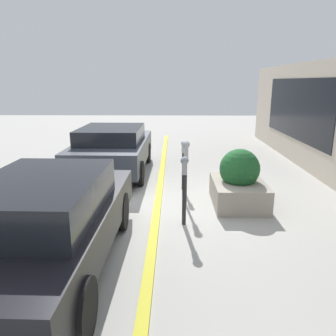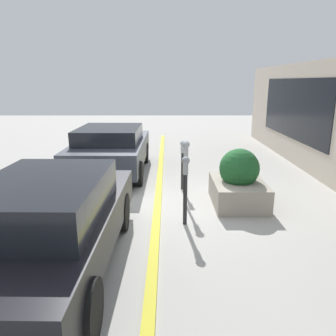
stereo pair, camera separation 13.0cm
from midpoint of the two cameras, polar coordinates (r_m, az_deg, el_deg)
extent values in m
plane|color=#ADAAA3|center=(7.48, -0.70, -6.36)|extent=(40.00, 40.00, 0.00)
cube|color=gold|center=(7.47, -1.32, -6.21)|extent=(19.00, 0.16, 0.04)
cube|color=black|center=(12.03, 21.61, 9.59)|extent=(5.70, 0.02, 1.98)
cylinder|color=#232326|center=(6.32, 3.42, -5.49)|extent=(0.08, 0.08, 1.02)
cube|color=#99999E|center=(6.13, 3.51, 0.13)|extent=(0.18, 0.09, 0.26)
sphere|color=gray|center=(6.09, 3.53, 1.29)|extent=(0.16, 0.16, 0.16)
cylinder|color=#232326|center=(7.33, 3.60, -2.40)|extent=(0.06, 0.06, 1.07)
cube|color=#99999E|center=(7.16, 3.69, 2.88)|extent=(0.19, 0.09, 0.31)
sphere|color=gray|center=(7.13, 3.71, 4.12)|extent=(0.16, 0.16, 0.16)
cylinder|color=#232326|center=(8.36, 3.09, -0.56)|extent=(0.07, 0.07, 0.97)
cube|color=#99999E|center=(8.22, 3.15, 3.49)|extent=(0.15, 0.09, 0.23)
sphere|color=gray|center=(8.20, 3.16, 4.29)|extent=(0.12, 0.12, 0.12)
cube|color=#A39989|center=(7.59, 12.61, -4.23)|extent=(1.58, 1.13, 0.54)
sphere|color=#1E5628|center=(7.43, 12.85, -0.14)|extent=(0.89, 0.89, 0.89)
cube|color=black|center=(5.10, -19.28, -9.92)|extent=(4.43, 1.85, 0.58)
cube|color=black|center=(4.75, -20.56, -4.71)|extent=(2.31, 1.60, 0.53)
cylinder|color=black|center=(6.23, -7.62, -7.49)|extent=(0.70, 0.21, 0.70)
cylinder|color=black|center=(6.67, -21.77, -6.93)|extent=(0.70, 0.21, 0.70)
cylinder|color=black|center=(3.90, -13.92, -22.81)|extent=(0.70, 0.21, 0.70)
cube|color=#383D47|center=(10.03, -9.18, 2.92)|extent=(4.19, 2.04, 0.66)
cube|color=black|center=(9.78, -9.48, 5.81)|extent=(2.19, 1.77, 0.42)
cylinder|color=black|center=(11.24, -3.40, 2.65)|extent=(0.67, 0.24, 0.67)
cylinder|color=black|center=(11.52, -12.48, 2.62)|extent=(0.67, 0.24, 0.67)
cylinder|color=black|center=(8.74, -4.65, -0.93)|extent=(0.67, 0.24, 0.67)
cylinder|color=black|center=(9.10, -16.14, -0.85)|extent=(0.67, 0.24, 0.67)
camera|label=1|loc=(0.06, 90.51, -0.14)|focal=35.00mm
camera|label=2|loc=(0.06, -89.49, 0.14)|focal=35.00mm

